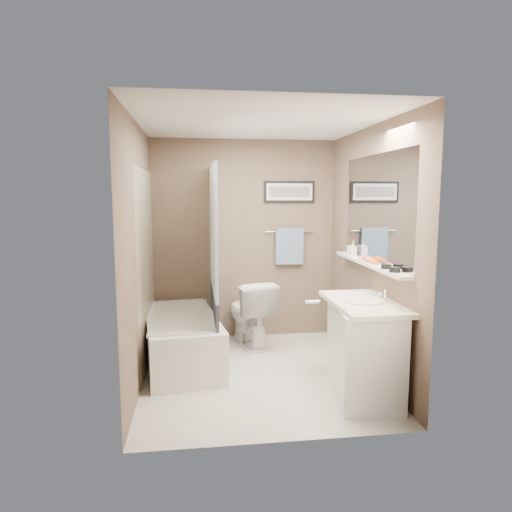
{
  "coord_description": "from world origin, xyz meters",
  "views": [
    {
      "loc": [
        -0.58,
        -4.24,
        1.75
      ],
      "look_at": [
        0.0,
        0.15,
        1.15
      ],
      "focal_mm": 32.0,
      "sensor_mm": 36.0,
      "label": 1
    }
  ],
  "objects": [
    {
      "name": "hair_brush_front",
      "position": [
        1.04,
        -0.21,
        1.14
      ],
      "size": [
        0.06,
        0.22,
        0.04
      ],
      "primitive_type": "cylinder",
      "rotation": [
        1.57,
        0.0,
        0.11
      ],
      "color": "orange",
      "rests_on": "shelf"
    },
    {
      "name": "wall_right",
      "position": [
        1.08,
        0.0,
        1.2
      ],
      "size": [
        0.04,
        2.5,
        2.4
      ],
      "primitive_type": "cube",
      "color": "brown",
      "rests_on": "ground"
    },
    {
      "name": "pink_comb",
      "position": [
        1.04,
        0.02,
        1.12
      ],
      "size": [
        0.03,
        0.16,
        0.01
      ],
      "primitive_type": "cube",
      "rotation": [
        0.0,
        0.0,
        0.01
      ],
      "color": "pink",
      "rests_on": "shelf"
    },
    {
      "name": "faucet_spout",
      "position": [
        1.03,
        -0.57,
        0.89
      ],
      "size": [
        0.02,
        0.02,
        0.1
      ],
      "primitive_type": "cylinder",
      "color": "white",
      "rests_on": "countertop"
    },
    {
      "name": "mirror",
      "position": [
        1.09,
        -0.15,
        1.62
      ],
      "size": [
        0.02,
        1.6,
        1.0
      ],
      "primitive_type": "cube",
      "color": "silver",
      "rests_on": "wall_right"
    },
    {
      "name": "art_mat",
      "position": [
        0.55,
        1.22,
        1.78
      ],
      "size": [
        0.56,
        0.0,
        0.2
      ],
      "primitive_type": "cube",
      "color": "white",
      "rests_on": "art_frame"
    },
    {
      "name": "wall_left",
      "position": [
        -1.08,
        0.0,
        1.2
      ],
      "size": [
        0.04,
        2.5,
        2.4
      ],
      "primitive_type": "cube",
      "color": "brown",
      "rests_on": "ground"
    },
    {
      "name": "art_frame",
      "position": [
        0.55,
        1.23,
        1.78
      ],
      "size": [
        0.62,
        0.02,
        0.26
      ],
      "primitive_type": "cube",
      "color": "black",
      "rests_on": "wall_back"
    },
    {
      "name": "door",
      "position": [
        0.55,
        -1.24,
        1.0
      ],
      "size": [
        0.8,
        0.02,
        2.0
      ],
      "primitive_type": "cube",
      "color": "silver",
      "rests_on": "wall_front"
    },
    {
      "name": "towel_bar",
      "position": [
        0.55,
        1.22,
        1.3
      ],
      "size": [
        0.6,
        0.02,
        0.02
      ],
      "primitive_type": "cylinder",
      "rotation": [
        0.0,
        1.57,
        0.0
      ],
      "color": "silver",
      "rests_on": "wall_back"
    },
    {
      "name": "door_handle",
      "position": [
        0.22,
        -1.19,
        1.0
      ],
      "size": [
        0.1,
        0.02,
        0.02
      ],
      "primitive_type": "cylinder",
      "rotation": [
        0.0,
        1.57,
        0.0
      ],
      "color": "silver",
      "rests_on": "door"
    },
    {
      "name": "towel",
      "position": [
        0.55,
        1.2,
        1.12
      ],
      "size": [
        0.34,
        0.05,
        0.44
      ],
      "primitive_type": "cube",
      "color": "#8DB3CE",
      "rests_on": "towel_bar"
    },
    {
      "name": "tub_rim",
      "position": [
        -0.75,
        0.41,
        0.5
      ],
      "size": [
        0.56,
        1.36,
        0.02
      ],
      "primitive_type": "cube",
      "color": "beige",
      "rests_on": "bathtub"
    },
    {
      "name": "faucet_knob",
      "position": [
        1.03,
        -0.47,
        0.87
      ],
      "size": [
        0.05,
        0.05,
        0.05
      ],
      "primitive_type": "sphere",
      "color": "white",
      "rests_on": "countertop"
    },
    {
      "name": "curtain_lower",
      "position": [
        -0.4,
        0.5,
        0.58
      ],
      "size": [
        0.03,
        1.45,
        0.36
      ],
      "primitive_type": "cube",
      "color": "#243243",
      "rests_on": "curtain_rod"
    },
    {
      "name": "ground",
      "position": [
        0.0,
        0.0,
        0.0
      ],
      "size": [
        2.5,
        2.5,
        0.0
      ],
      "primitive_type": "plane",
      "color": "beige",
      "rests_on": "ground"
    },
    {
      "name": "countertop",
      "position": [
        0.84,
        -0.57,
        0.82
      ],
      "size": [
        0.54,
        0.96,
        0.04
      ],
      "primitive_type": "cube",
      "color": "white",
      "rests_on": "vanity"
    },
    {
      "name": "tile_surround",
      "position": [
        -1.09,
        0.5,
        1.0
      ],
      "size": [
        0.02,
        1.55,
        2.0
      ],
      "primitive_type": "cube",
      "color": "#C5B295",
      "rests_on": "wall_left"
    },
    {
      "name": "toilet",
      "position": [
        0.02,
        0.89,
        0.39
      ],
      "size": [
        0.61,
        0.84,
        0.78
      ],
      "primitive_type": "imported",
      "rotation": [
        0.0,
        0.0,
        3.4
      ],
      "color": "white",
      "rests_on": "ground"
    },
    {
      "name": "candle_bowl_far",
      "position": [
        1.04,
        -0.55,
        1.14
      ],
      "size": [
        0.09,
        0.09,
        0.04
      ],
      "primitive_type": "cylinder",
      "color": "black",
      "rests_on": "shelf"
    },
    {
      "name": "sink_basin",
      "position": [
        0.83,
        -0.57,
        0.85
      ],
      "size": [
        0.34,
        0.34,
        0.01
      ],
      "primitive_type": "cylinder",
      "color": "white",
      "rests_on": "countertop"
    },
    {
      "name": "soap_bottle",
      "position": [
        1.04,
        0.29,
        1.19
      ],
      "size": [
        0.07,
        0.07,
        0.15
      ],
      "primitive_type": "imported",
      "rotation": [
        0.0,
        0.0,
        -0.09
      ],
      "color": "#999999",
      "rests_on": "shelf"
    },
    {
      "name": "wall_front",
      "position": [
        0.0,
        -1.23,
        1.2
      ],
      "size": [
        2.2,
        0.04,
        2.4
      ],
      "primitive_type": "cube",
      "color": "brown",
      "rests_on": "ground"
    },
    {
      "name": "wall_back",
      "position": [
        0.0,
        1.23,
        1.2
      ],
      "size": [
        2.2,
        0.04,
        2.4
      ],
      "primitive_type": "cube",
      "color": "brown",
      "rests_on": "ground"
    },
    {
      "name": "art_image",
      "position": [
        0.55,
        1.22,
        1.78
      ],
      "size": [
        0.5,
        0.0,
        0.13
      ],
      "primitive_type": "cube",
      "color": "#595959",
      "rests_on": "art_mat"
    },
    {
      "name": "candle_bowl_near",
      "position": [
        1.04,
        -0.72,
        1.14
      ],
      "size": [
        0.09,
        0.09,
        0.04
      ],
      "primitive_type": "cylinder",
      "color": "black",
      "rests_on": "shelf"
    },
    {
      "name": "curtain_rod",
      "position": [
        -0.4,
        0.5,
        2.05
      ],
      "size": [
        0.02,
        1.55,
        0.02
      ],
      "primitive_type": "cylinder",
      "rotation": [
        1.57,
        0.0,
        0.0
      ],
      "color": "silver",
      "rests_on": "wall_left"
    },
    {
      "name": "glass_jar",
      "position": [
        1.04,
        0.36,
        1.17
      ],
      "size": [
        0.08,
        0.08,
        0.1
      ],
      "primitive_type": "cylinder",
      "color": "silver",
      "rests_on": "shelf"
    },
    {
      "name": "shelf",
      "position": [
        1.04,
        -0.15,
        1.1
      ],
      "size": [
        0.12,
        1.6,
        0.03
      ],
      "primitive_type": "cube",
      "color": "silver",
      "rests_on": "wall_right"
    },
    {
      "name": "curtain_upper",
      "position": [
        -0.4,
        0.5,
        1.4
      ],
      "size": [
        0.03,
        1.45,
        1.28
      ],
      "primitive_type": "cube",
      "color": "white",
      "rests_on": "curtain_rod"
    },
    {
      "name": "bathtub",
      "position": [
        -0.75,
        0.41,
        0.25
      ],
      "size": [
        0.9,
        1.58,
        0.5
      ],
      "primitive_type": "cube",
      "rotation": [
        0.0,
        0.0,
        0.14
      ],
      "color": "white",
      "rests_on": "ground"
    },
    {
      "name": "vanity",
      "position": [
        0.85,
        -0.57,
        0.4
      ],
      "size": [
        0.62,
        0.96,
        0.8
      ],
      "primitive_type": "cube",
      "rotation": [
        0.0,
        0.0,
        -0.13
      ],
      "color": "silver",
      "rests_on": "ground"
    },
    {
      "name": "ceiling",
      "position": [
        0.0,
        0.0,
        2.38
      ],
      "size": [
        2.2,
        2.5,
        0.04
      ],
      "primitive_type": "cube",
      "color": "silver",
      "rests_on": "wall_back"
    },
    {
      "name": "hair_brush_back",
      "position": [
        1.04,
        -0.14,
        1.14
      ],
      "size": [
        0.05,
        0.22,
        0.04
      ],
      "primitive_type": "cylinder",
      "rotation": [
        1.57,
        0.0,
        0.04
      ],
      "color": "orange",
      "rests_on": "shelf"
    }
  ]
}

